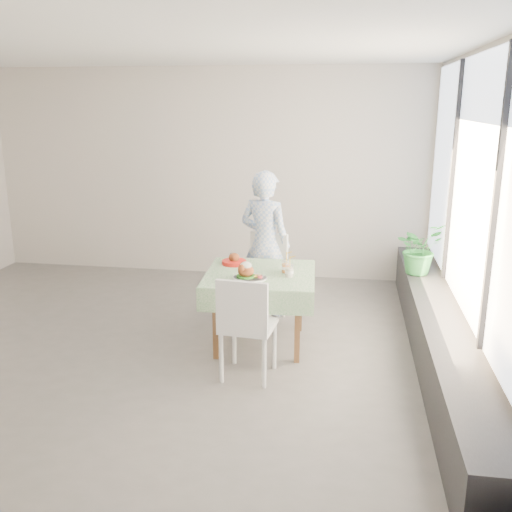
% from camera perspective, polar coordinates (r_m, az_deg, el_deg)
% --- Properties ---
extents(floor, '(6.00, 6.00, 0.00)m').
position_cam_1_polar(floor, '(5.91, -10.70, -8.47)').
color(floor, '#575553').
rests_on(floor, ground).
extents(ceiling, '(6.00, 6.00, 0.00)m').
position_cam_1_polar(ceiling, '(5.44, -12.23, 19.65)').
color(ceiling, white).
rests_on(ceiling, ground).
extents(wall_back, '(6.00, 0.02, 2.80)m').
position_cam_1_polar(wall_back, '(7.87, -5.00, 8.24)').
color(wall_back, beige).
rests_on(wall_back, ground).
extents(wall_right, '(0.02, 5.00, 2.80)m').
position_cam_1_polar(wall_right, '(5.26, 20.90, 3.83)').
color(wall_right, beige).
rests_on(wall_right, ground).
extents(window_pane, '(0.01, 4.80, 2.18)m').
position_cam_1_polar(window_pane, '(5.22, 20.84, 6.53)').
color(window_pane, '#D1E0F9').
rests_on(window_pane, ground).
extents(window_ledge, '(0.40, 4.80, 0.50)m').
position_cam_1_polar(window_ledge, '(5.55, 17.74, -7.76)').
color(window_ledge, black).
rests_on(window_ledge, ground).
extents(cafe_table, '(1.10, 1.10, 0.74)m').
position_cam_1_polar(cafe_table, '(5.61, 0.42, -4.44)').
color(cafe_table, brown).
rests_on(cafe_table, ground).
extents(chair_far, '(0.56, 0.56, 0.95)m').
position_cam_1_polar(chair_far, '(6.30, 0.55, -3.84)').
color(chair_far, white).
rests_on(chair_far, ground).
extents(chair_near, '(0.48, 0.48, 0.94)m').
position_cam_1_polar(chair_near, '(5.03, -0.81, -8.96)').
color(chair_near, white).
rests_on(chair_near, ground).
extents(diner, '(0.70, 0.57, 1.64)m').
position_cam_1_polar(diner, '(6.32, 0.91, 1.21)').
color(diner, '#91B3E8').
rests_on(diner, ground).
extents(main_dish, '(0.32, 0.32, 0.17)m').
position_cam_1_polar(main_dish, '(5.32, -0.83, -1.74)').
color(main_dish, white).
rests_on(main_dish, cafe_table).
extents(juice_cup_orange, '(0.09, 0.09, 0.25)m').
position_cam_1_polar(juice_cup_orange, '(5.52, 3.00, -1.11)').
color(juice_cup_orange, white).
rests_on(juice_cup_orange, cafe_table).
extents(juice_cup_lemonade, '(0.09, 0.09, 0.24)m').
position_cam_1_polar(juice_cup_lemonade, '(5.39, 3.35, -1.53)').
color(juice_cup_lemonade, white).
rests_on(juice_cup_lemonade, cafe_table).
extents(second_dish, '(0.25, 0.25, 0.12)m').
position_cam_1_polar(second_dish, '(5.81, -2.20, -0.49)').
color(second_dish, red).
rests_on(second_dish, cafe_table).
extents(potted_plant, '(0.68, 0.67, 0.57)m').
position_cam_1_polar(potted_plant, '(6.53, 16.01, 0.76)').
color(potted_plant, '#297D35').
rests_on(potted_plant, window_ledge).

